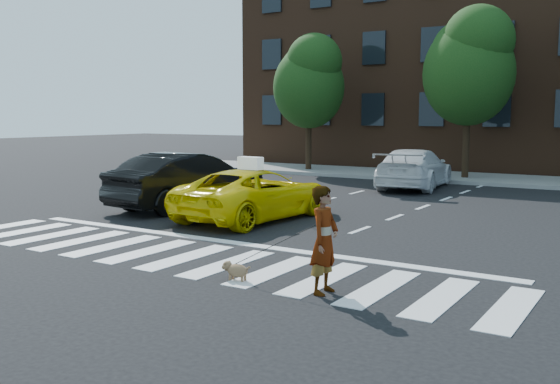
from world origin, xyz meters
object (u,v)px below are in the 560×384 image
object	(u,v)px
tree_mid	(470,62)
taxi	(255,194)
dog	(235,270)
white_suv	(414,169)
tree_left	(309,78)
black_sedan	(188,180)
woman	(324,240)

from	to	relation	value
tree_mid	taxi	bearing A→B (deg)	-98.71
taxi	dog	bearing A→B (deg)	125.28
taxi	white_suv	xyz separation A→B (m)	(1.03, 9.00, 0.07)
taxi	dog	distance (m)	6.15
tree_left	dog	bearing A→B (deg)	-63.85
tree_left	white_suv	size ratio (longest dim) A/B	1.28
black_sedan	woman	distance (m)	9.50
black_sedan	dog	xyz separation A→B (m)	(6.02, -5.85, -0.63)
tree_left	taxi	world-z (taller)	tree_left
dog	white_suv	bearing A→B (deg)	93.76
tree_left	tree_mid	distance (m)	7.51
white_suv	taxi	bearing A→B (deg)	76.54
woman	dog	size ratio (longest dim) A/B	3.00
tree_mid	black_sedan	world-z (taller)	tree_mid
white_suv	woman	distance (m)	14.58
tree_left	woman	distance (m)	20.82
black_sedan	woman	size ratio (longest dim) A/B	2.98
black_sedan	taxi	bearing A→B (deg)	174.90
taxi	white_suv	size ratio (longest dim) A/B	0.95
taxi	dog	xyz separation A→B (m)	(3.20, -5.23, -0.48)
tree_mid	woman	xyz separation A→B (m)	(2.85, -17.71, -4.02)
tree_mid	white_suv	bearing A→B (deg)	-104.01
tree_mid	white_suv	distance (m)	5.56
tree_left	black_sedan	size ratio (longest dim) A/B	1.31
black_sedan	white_suv	world-z (taller)	black_sedan
tree_mid	dog	size ratio (longest dim) A/B	12.83
dog	tree_left	bearing A→B (deg)	111.25
tree_mid	black_sedan	xyz separation A→B (m)	(-4.75, -12.00, -4.04)
woman	dog	world-z (taller)	woman
white_suv	woman	xyz separation A→B (m)	(3.75, -14.09, 0.09)
white_suv	dog	bearing A→B (deg)	91.74
tree_left	black_sedan	distance (m)	12.84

